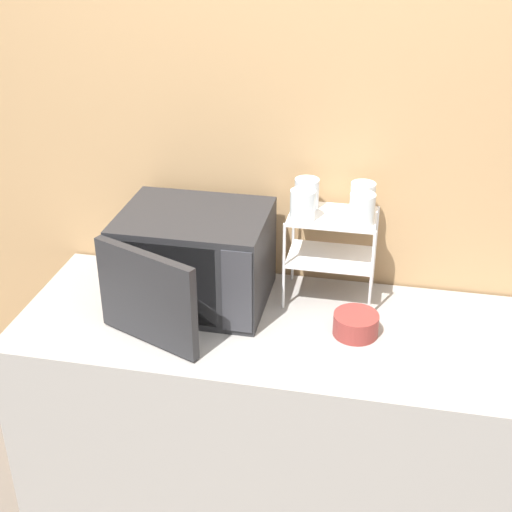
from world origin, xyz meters
TOP-DOWN VIEW (x-y plane):
  - wall_back at (0.00, 0.71)m, footprint 8.00×0.06m
  - counter at (0.00, 0.33)m, footprint 1.94×0.67m
  - microwave at (-0.41, 0.42)m, footprint 0.50×0.57m
  - dish_rack at (0.04, 0.54)m, footprint 0.30×0.21m
  - glass_front_left at (-0.05, 0.49)m, footprint 0.08×0.08m
  - glass_back_right at (0.13, 0.59)m, footprint 0.08×0.08m
  - glass_front_right at (0.14, 0.49)m, footprint 0.08×0.08m
  - glass_back_left at (-0.05, 0.58)m, footprint 0.08×0.08m
  - bowl at (0.15, 0.33)m, footprint 0.15×0.15m

SIDE VIEW (x-z plane):
  - counter at x=0.00m, z-range 0.00..0.88m
  - bowl at x=0.15m, z-range 0.88..0.95m
  - microwave at x=-0.41m, z-range 0.88..1.21m
  - dish_rack at x=0.04m, z-range 0.95..1.27m
  - glass_front_left at x=-0.05m, z-range 1.20..1.30m
  - glass_back_right at x=0.13m, z-range 1.20..1.30m
  - glass_front_right at x=0.14m, z-range 1.20..1.30m
  - glass_back_left at x=-0.05m, z-range 1.20..1.30m
  - wall_back at x=0.00m, z-range 0.00..2.60m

